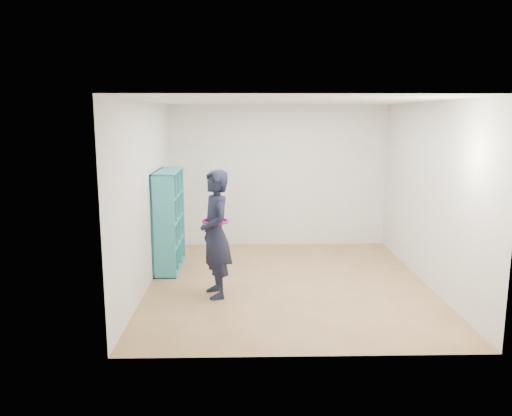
{
  "coord_description": "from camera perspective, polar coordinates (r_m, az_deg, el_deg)",
  "views": [
    {
      "loc": [
        -0.62,
        -6.93,
        2.4
      ],
      "look_at": [
        -0.46,
        0.3,
        1.06
      ],
      "focal_mm": 35.0,
      "sensor_mm": 36.0,
      "label": 1
    }
  ],
  "objects": [
    {
      "name": "wall_back",
      "position": [
        9.26,
        2.55,
        3.67
      ],
      "size": [
        4.0,
        0.02,
        2.6
      ],
      "primitive_type": "cube",
      "color": "silver",
      "rests_on": "floor"
    },
    {
      "name": "bookshelf",
      "position": [
        8.0,
        -10.09,
        -1.46
      ],
      "size": [
        0.34,
        1.17,
        1.57
      ],
      "color": "teal",
      "rests_on": "floor"
    },
    {
      "name": "person",
      "position": [
        6.64,
        -4.65,
        -2.98
      ],
      "size": [
        0.58,
        0.72,
        1.71
      ],
      "rotation": [
        0.0,
        0.0,
        -1.26
      ],
      "color": "black",
      "rests_on": "floor"
    },
    {
      "name": "smartphone",
      "position": [
        6.66,
        -5.93,
        -1.96
      ],
      "size": [
        0.03,
        0.09,
        0.13
      ],
      "rotation": [
        0.25,
        0.0,
        0.29
      ],
      "color": "silver",
      "rests_on": "person"
    },
    {
      "name": "ceiling",
      "position": [
        6.96,
        3.9,
        12.13
      ],
      "size": [
        4.5,
        4.5,
        0.0
      ],
      "primitive_type": "plane",
      "color": "white",
      "rests_on": "wall_back"
    },
    {
      "name": "floor",
      "position": [
        7.36,
        3.64,
        -8.56
      ],
      "size": [
        4.5,
        4.5,
        0.0
      ],
      "primitive_type": "plane",
      "color": "#916541",
      "rests_on": "ground"
    },
    {
      "name": "wall_left",
      "position": [
        7.15,
        -12.42,
        1.4
      ],
      "size": [
        0.02,
        4.5,
        2.6
      ],
      "primitive_type": "cube",
      "color": "silver",
      "rests_on": "floor"
    },
    {
      "name": "wall_front",
      "position": [
        4.84,
        6.09,
        -2.67
      ],
      "size": [
        4.0,
        0.02,
        2.6
      ],
      "primitive_type": "cube",
      "color": "silver",
      "rests_on": "floor"
    },
    {
      "name": "wall_right",
      "position": [
        7.49,
        19.2,
        1.47
      ],
      "size": [
        0.02,
        4.5,
        2.6
      ],
      "primitive_type": "cube",
      "color": "silver",
      "rests_on": "floor"
    }
  ]
}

